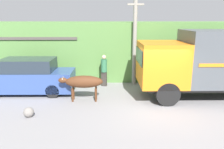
{
  "coord_description": "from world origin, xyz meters",
  "views": [
    {
      "loc": [
        -2.03,
        -8.98,
        3.71
      ],
      "look_at": [
        -1.9,
        0.9,
        1.2
      ],
      "focal_mm": 35.0,
      "sensor_mm": 36.0,
      "label": 1
    }
  ],
  "objects_px": {
    "parked_suv": "(27,77)",
    "roadside_rock": "(29,112)",
    "brown_cow": "(83,82)",
    "utility_pole": "(135,38)",
    "pedestrian_on_hill": "(104,69)",
    "cargo_truck": "(216,61)"
  },
  "relations": [
    {
      "from": "parked_suv",
      "to": "pedestrian_on_hill",
      "type": "bearing_deg",
      "value": 14.15
    },
    {
      "from": "brown_cow",
      "to": "pedestrian_on_hill",
      "type": "distance_m",
      "value": 2.49
    },
    {
      "from": "brown_cow",
      "to": "parked_suv",
      "type": "bearing_deg",
      "value": 154.7
    },
    {
      "from": "brown_cow",
      "to": "pedestrian_on_hill",
      "type": "height_order",
      "value": "pedestrian_on_hill"
    },
    {
      "from": "brown_cow",
      "to": "parked_suv",
      "type": "distance_m",
      "value": 3.2
    },
    {
      "from": "utility_pole",
      "to": "roadside_rock",
      "type": "distance_m",
      "value": 6.86
    },
    {
      "from": "pedestrian_on_hill",
      "to": "roadside_rock",
      "type": "distance_m",
      "value": 5.04
    },
    {
      "from": "parked_suv",
      "to": "pedestrian_on_hill",
      "type": "distance_m",
      "value": 4.07
    },
    {
      "from": "cargo_truck",
      "to": "roadside_rock",
      "type": "bearing_deg",
      "value": -164.46
    },
    {
      "from": "parked_suv",
      "to": "roadside_rock",
      "type": "height_order",
      "value": "parked_suv"
    },
    {
      "from": "brown_cow",
      "to": "pedestrian_on_hill",
      "type": "relative_size",
      "value": 1.15
    },
    {
      "from": "pedestrian_on_hill",
      "to": "cargo_truck",
      "type": "bearing_deg",
      "value": 177.97
    },
    {
      "from": "brown_cow",
      "to": "utility_pole",
      "type": "bearing_deg",
      "value": 41.4
    },
    {
      "from": "brown_cow",
      "to": "roadside_rock",
      "type": "xyz_separation_m",
      "value": [
        -1.94,
        -1.76,
        -0.7
      ]
    },
    {
      "from": "cargo_truck",
      "to": "pedestrian_on_hill",
      "type": "xyz_separation_m",
      "value": [
        -5.33,
        1.93,
        -0.81
      ]
    },
    {
      "from": "cargo_truck",
      "to": "brown_cow",
      "type": "distance_m",
      "value": 6.31
    },
    {
      "from": "parked_suv",
      "to": "brown_cow",
      "type": "bearing_deg",
      "value": -23.62
    },
    {
      "from": "parked_suv",
      "to": "pedestrian_on_hill",
      "type": "height_order",
      "value": "parked_suv"
    },
    {
      "from": "pedestrian_on_hill",
      "to": "utility_pole",
      "type": "height_order",
      "value": "utility_pole"
    },
    {
      "from": "parked_suv",
      "to": "roadside_rock",
      "type": "xyz_separation_m",
      "value": [
        1.04,
        -2.91,
        -0.66
      ]
    },
    {
      "from": "roadside_rock",
      "to": "pedestrian_on_hill",
      "type": "bearing_deg",
      "value": 55.02
    },
    {
      "from": "parked_suv",
      "to": "roadside_rock",
      "type": "distance_m",
      "value": 3.16
    }
  ]
}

